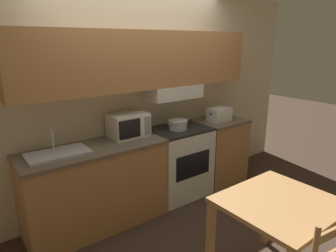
{
  "coord_description": "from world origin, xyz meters",
  "views": [
    {
      "loc": [
        -1.84,
        -3.05,
        1.94
      ],
      "look_at": [
        0.05,
        -0.53,
        1.05
      ],
      "focal_mm": 32.0,
      "sensor_mm": 36.0,
      "label": 1
    }
  ],
  "objects_px": {
    "stove_range": "(179,162)",
    "sink_basin": "(58,153)",
    "toaster": "(219,114)",
    "dining_table": "(279,215)",
    "microwave": "(128,125)",
    "cooking_pot": "(178,124)"
  },
  "relations": [
    {
      "from": "microwave",
      "to": "sink_basin",
      "type": "bearing_deg",
      "value": -172.69
    },
    {
      "from": "cooking_pot",
      "to": "dining_table",
      "type": "distance_m",
      "value": 1.67
    },
    {
      "from": "cooking_pot",
      "to": "sink_basin",
      "type": "xyz_separation_m",
      "value": [
        -1.45,
        0.02,
        -0.05
      ]
    },
    {
      "from": "stove_range",
      "to": "cooking_pot",
      "type": "distance_m",
      "value": 0.51
    },
    {
      "from": "stove_range",
      "to": "toaster",
      "type": "relative_size",
      "value": 2.84
    },
    {
      "from": "microwave",
      "to": "stove_range",
      "type": "bearing_deg",
      "value": -8.97
    },
    {
      "from": "stove_range",
      "to": "dining_table",
      "type": "bearing_deg",
      "value": -101.26
    },
    {
      "from": "stove_range",
      "to": "toaster",
      "type": "xyz_separation_m",
      "value": [
        0.68,
        -0.03,
        0.54
      ]
    },
    {
      "from": "cooking_pot",
      "to": "sink_basin",
      "type": "height_order",
      "value": "sink_basin"
    },
    {
      "from": "cooking_pot",
      "to": "dining_table",
      "type": "height_order",
      "value": "cooking_pot"
    },
    {
      "from": "stove_range",
      "to": "sink_basin",
      "type": "bearing_deg",
      "value": -179.88
    },
    {
      "from": "sink_basin",
      "to": "dining_table",
      "type": "relative_size",
      "value": 0.68
    },
    {
      "from": "toaster",
      "to": "microwave",
      "type": "bearing_deg",
      "value": 174.38
    },
    {
      "from": "toaster",
      "to": "dining_table",
      "type": "height_order",
      "value": "toaster"
    },
    {
      "from": "stove_range",
      "to": "dining_table",
      "type": "relative_size",
      "value": 1.06
    },
    {
      "from": "dining_table",
      "to": "microwave",
      "type": "bearing_deg",
      "value": 100.68
    },
    {
      "from": "cooking_pot",
      "to": "microwave",
      "type": "distance_m",
      "value": 0.63
    },
    {
      "from": "stove_range",
      "to": "microwave",
      "type": "distance_m",
      "value": 0.88
    },
    {
      "from": "stove_range",
      "to": "sink_basin",
      "type": "height_order",
      "value": "sink_basin"
    },
    {
      "from": "sink_basin",
      "to": "stove_range",
      "type": "bearing_deg",
      "value": 0.12
    },
    {
      "from": "sink_basin",
      "to": "dining_table",
      "type": "xyz_separation_m",
      "value": [
        1.16,
        -1.64,
        -0.28
      ]
    },
    {
      "from": "stove_range",
      "to": "sink_basin",
      "type": "xyz_separation_m",
      "value": [
        -1.49,
        -0.0,
        0.47
      ]
    }
  ]
}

